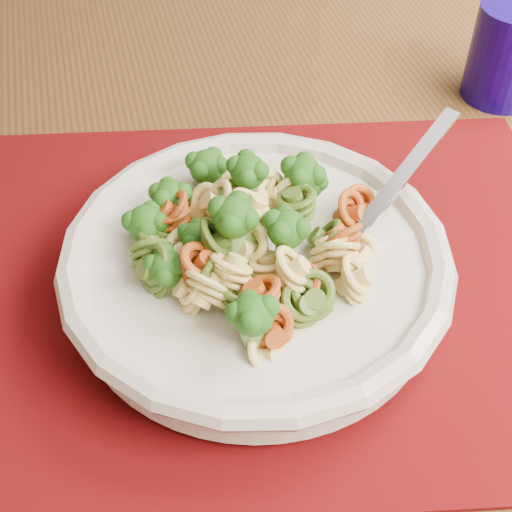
# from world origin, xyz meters

# --- Properties ---
(dining_table) EXTENTS (1.65, 1.37, 0.76)m
(dining_table) POSITION_xyz_m (-0.80, 0.19, 0.66)
(dining_table) COLOR #573818
(dining_table) RESTS_ON ground
(placemat) EXTENTS (0.53, 0.45, 0.00)m
(placemat) POSITION_xyz_m (-0.82, 0.09, 0.76)
(placemat) COLOR #560703
(placemat) RESTS_ON dining_table
(pasta_bowl) EXTENTS (0.27, 0.27, 0.05)m
(pasta_bowl) POSITION_xyz_m (-0.82, 0.07, 0.80)
(pasta_bowl) COLOR beige
(pasta_bowl) RESTS_ON placemat
(pasta_broccoli_heap) EXTENTS (0.23, 0.23, 0.06)m
(pasta_broccoli_heap) POSITION_xyz_m (-0.82, 0.07, 0.81)
(pasta_broccoli_heap) COLOR #F0D577
(pasta_broccoli_heap) RESTS_ON pasta_bowl
(fork) EXTENTS (0.12, 0.17, 0.08)m
(fork) POSITION_xyz_m (-0.77, 0.07, 0.81)
(fork) COLOR silver
(fork) RESTS_ON pasta_bowl
(tumbler) EXTENTS (0.07, 0.07, 0.09)m
(tumbler) POSITION_xyz_m (-0.63, 0.36, 0.81)
(tumbler) COLOR #110459
(tumbler) RESTS_ON dining_table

